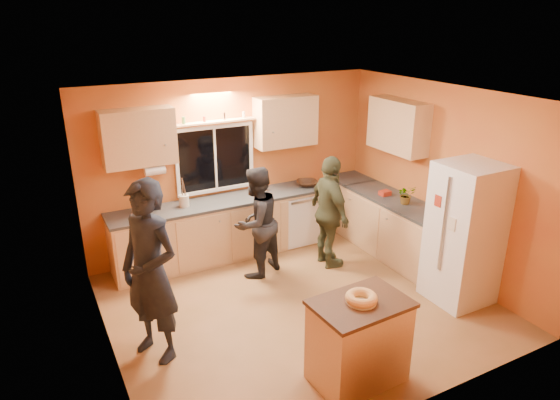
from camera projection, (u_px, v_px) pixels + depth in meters
ground at (299, 304)px, 6.31m from camera, size 4.50×4.50×0.00m
room_shell at (292, 172)px, 6.13m from camera, size 4.54×4.04×2.61m
back_counter at (244, 224)px, 7.56m from camera, size 4.23×0.62×0.90m
right_counter at (396, 228)px, 7.41m from camera, size 0.62×1.84×0.90m
refrigerator at (465, 234)px, 6.15m from camera, size 0.72×0.70×1.80m
island at (359, 341)px, 4.88m from camera, size 0.95×0.67×0.89m
bundt_pastry at (361, 298)px, 4.71m from camera, size 0.31×0.31×0.09m
person_left at (150, 273)px, 5.07m from camera, size 0.77×0.86×1.97m
person_center at (256, 222)px, 6.79m from camera, size 0.93×0.84×1.56m
person_right at (330, 213)px, 7.02m from camera, size 0.48×0.99×1.63m
mixing_bowl at (307, 183)px, 7.84m from camera, size 0.43×0.43×0.08m
utensil_crock at (184, 201)px, 6.99m from camera, size 0.14×0.14×0.17m
potted_plant at (406, 195)px, 7.08m from camera, size 0.29×0.27×0.27m
red_box at (385, 193)px, 7.43m from camera, size 0.16×0.13×0.07m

